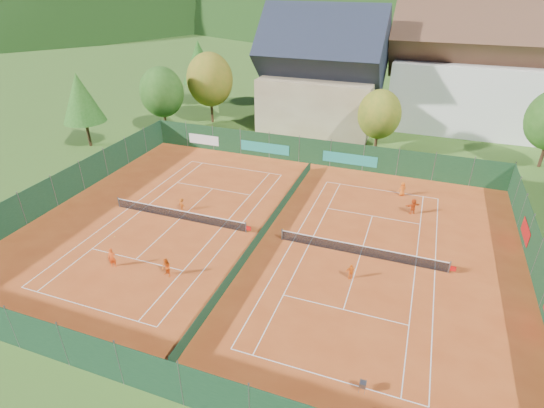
{
  "coord_description": "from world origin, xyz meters",
  "views": [
    {
      "loc": [
        10.77,
        -27.55,
        19.24
      ],
      "look_at": [
        0.0,
        2.0,
        2.0
      ],
      "focal_mm": 28.0,
      "sensor_mm": 36.0,
      "label": 1
    }
  ],
  "objects": [
    {
      "name": "ground",
      "position": [
        0.0,
        0.0,
        -0.02
      ],
      "size": [
        600.0,
        600.0,
        0.0
      ],
      "primitive_type": "plane",
      "color": "#31581B",
      "rests_on": "ground"
    },
    {
      "name": "clay_pad",
      "position": [
        0.0,
        0.0,
        0.01
      ],
      "size": [
        40.0,
        32.0,
        0.01
      ],
      "primitive_type": "cube",
      "color": "#B3461A",
      "rests_on": "ground"
    },
    {
      "name": "court_markings_left",
      "position": [
        -8.0,
        0.0,
        0.01
      ],
      "size": [
        11.03,
        23.83,
        0.0
      ],
      "color": "white",
      "rests_on": "ground"
    },
    {
      "name": "court_markings_right",
      "position": [
        8.0,
        0.0,
        0.01
      ],
      "size": [
        11.03,
        23.83,
        0.0
      ],
      "color": "white",
      "rests_on": "ground"
    },
    {
      "name": "tennis_net_left",
      "position": [
        -7.85,
        0.0,
        0.51
      ],
      "size": [
        13.3,
        0.1,
        1.02
      ],
      "color": "#59595B",
      "rests_on": "ground"
    },
    {
      "name": "tennis_net_right",
      "position": [
        8.15,
        0.0,
        0.51
      ],
      "size": [
        13.3,
        0.1,
        1.02
      ],
      "color": "#59595B",
      "rests_on": "ground"
    },
    {
      "name": "court_divider",
      "position": [
        0.0,
        0.0,
        0.5
      ],
      "size": [
        0.03,
        28.8,
        1.0
      ],
      "color": "#153923",
      "rests_on": "ground"
    },
    {
      "name": "fence_north",
      "position": [
        -0.46,
        15.99,
        1.47
      ],
      "size": [
        40.0,
        0.1,
        3.0
      ],
      "color": "#14371C",
      "rests_on": "ground"
    },
    {
      "name": "fence_south",
      "position": [
        0.0,
        -16.0,
        1.5
      ],
      "size": [
        40.0,
        0.04,
        3.0
      ],
      "color": "#12321D",
      "rests_on": "ground"
    },
    {
      "name": "fence_west",
      "position": [
        -20.0,
        0.0,
        1.5
      ],
      "size": [
        0.04,
        32.0,
        3.0
      ],
      "color": "#153B22",
      "rests_on": "ground"
    },
    {
      "name": "fence_east",
      "position": [
        20.0,
        0.05,
        1.48
      ],
      "size": [
        0.09,
        32.0,
        3.0
      ],
      "color": "#13361D",
      "rests_on": "ground"
    },
    {
      "name": "chalet",
      "position": [
        -3.0,
        30.0,
        6.62
      ],
      "size": [
        16.2,
        12.0,
        16.0
      ],
      "color": "#C2AF89",
      "rests_on": "ground"
    },
    {
      "name": "hotel_block_a",
      "position": [
        16.0,
        36.0,
        7.38
      ],
      "size": [
        21.6,
        11.0,
        17.25
      ],
      "color": "silver",
      "rests_on": "ground"
    },
    {
      "name": "tree_west_front",
      "position": [
        -22.0,
        20.0,
        5.39
      ],
      "size": [
        5.72,
        5.72,
        8.69
      ],
      "color": "#4C361B",
      "rests_on": "ground"
    },
    {
      "name": "tree_west_mid",
      "position": [
        -18.0,
        26.0,
        6.07
      ],
      "size": [
        6.44,
        6.44,
        9.78
      ],
      "color": "#482D19",
      "rests_on": "ground"
    },
    {
      "name": "tree_west_back",
      "position": [
        -24.0,
        34.0,
        6.74
      ],
      "size": [
        5.6,
        5.6,
        10.0
      ],
      "color": "#4C331B",
      "rests_on": "ground"
    },
    {
      "name": "tree_center",
      "position": [
        6.0,
        22.0,
        4.72
      ],
      "size": [
        5.01,
        5.01,
        7.6
      ],
      "color": "#4C2E1B",
      "rests_on": "ground"
    },
    {
      "name": "tree_west_side",
      "position": [
        -28.0,
        12.0,
        6.06
      ],
      "size": [
        5.04,
        5.04,
        9.0
      ],
      "color": "#412917",
      "rests_on": "ground"
    },
    {
      "name": "mountain_backdrop",
      "position": [
        28.54,
        233.48,
        -39.64
      ],
      "size": [
        820.0,
        530.0,
        242.0
      ],
      "color": "black",
      "rests_on": "ground"
    },
    {
      "name": "ball_hopper",
      "position": [
        10.15,
        -12.12,
        0.56
      ],
      "size": [
        0.34,
        0.34,
        0.8
      ],
      "color": "slate",
      "rests_on": "ground"
    },
    {
      "name": "loose_ball_0",
      "position": [
        -11.54,
        -4.39,
        0.03
      ],
      "size": [
        0.07,
        0.07,
        0.07
      ],
      "primitive_type": "sphere",
      "color": "#CCD833",
      "rests_on": "ground"
    },
    {
      "name": "loose_ball_1",
      "position": [
        3.86,
        -9.23,
        0.03
      ],
      "size": [
        0.07,
        0.07,
        0.07
      ],
      "primitive_type": "sphere",
      "color": "#CCD833",
      "rests_on": "ground"
    },
    {
      "name": "loose_ball_2",
      "position": [
        1.2,
        1.56,
        0.03
      ],
      "size": [
        0.07,
        0.07,
        0.07
      ],
      "primitive_type": "sphere",
      "color": "#CCD833",
      "rests_on": "ground"
    },
    {
      "name": "player_left_near",
      "position": [
        -9.01,
        -7.69,
        0.78
      ],
      "size": [
        0.67,
        0.57,
        1.57
      ],
      "primitive_type": "imported",
      "rotation": [
        0.0,
        0.0,
        0.4
      ],
      "color": "#F45115",
      "rests_on": "ground"
    },
    {
      "name": "player_left_mid",
      "position": [
        -4.62,
        -7.31,
        0.75
      ],
      "size": [
        0.89,
        0.8,
        1.51
      ],
      "primitive_type": "imported",
      "rotation": [
        0.0,
        0.0,
        -0.37
      ],
      "color": "orange",
      "rests_on": "ground"
    },
    {
      "name": "player_left_far",
      "position": [
        -8.61,
        1.52,
        0.6
      ],
      "size": [
        0.88,
        0.69,
        1.2
      ],
      "primitive_type": "imported",
      "rotation": [
        0.0,
        0.0,
        2.78
      ],
      "color": "#CE5412",
      "rests_on": "ground"
    },
    {
      "name": "player_right_near",
      "position": [
        7.79,
        -3.07,
        0.61
      ],
      "size": [
        0.78,
        0.59,
        1.23
      ],
      "primitive_type": "imported",
      "rotation": [
        0.0,
        0.0,
        0.47
      ],
      "color": "orange",
      "rests_on": "ground"
    },
    {
      "name": "player_right_far_a",
      "position": [
        10.09,
        11.45,
        0.71
      ],
      "size": [
        0.83,
        0.75,
        1.43
      ],
      "primitive_type": "imported",
      "rotation": [
        0.0,
        0.0,
        3.68
      ],
      "color": "#DB5B13",
      "rests_on": "ground"
    },
    {
      "name": "player_right_far_b",
      "position": [
        11.3,
        8.08,
        0.75
      ],
      "size": [
        1.4,
        1.13,
        1.49
      ],
      "primitive_type": "imported",
      "rotation": [
        0.0,
        0.0,
        3.72
      ],
      "color": "#D74813",
      "rests_on": "ground"
    }
  ]
}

